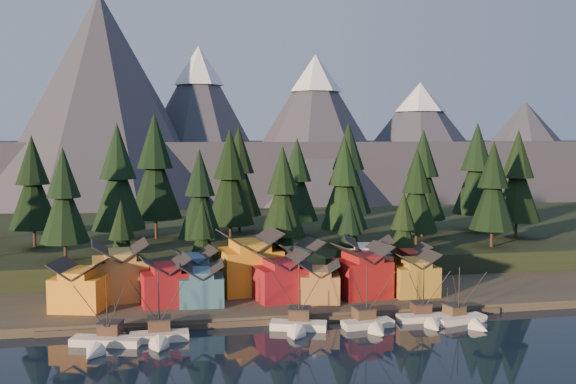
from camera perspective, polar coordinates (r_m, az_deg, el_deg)
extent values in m
plane|color=black|center=(97.33, 1.03, -14.13)|extent=(500.00, 500.00, 0.00)
cube|color=#383429|center=(135.06, -2.40, -8.39)|extent=(400.00, 50.00, 1.50)
cube|color=black|center=(183.37, -4.62, -4.17)|extent=(420.00, 100.00, 6.00)
cube|color=#4A4034|center=(112.65, -0.68, -11.21)|extent=(80.00, 4.00, 1.00)
cube|color=#424555|center=(331.12, -7.30, 1.91)|extent=(560.00, 160.00, 30.00)
cone|color=#424555|center=(271.82, -16.24, 7.46)|extent=(100.00, 100.00, 90.00)
cone|color=#424555|center=(288.53, -7.87, 5.65)|extent=(80.00, 80.00, 72.00)
cone|color=white|center=(290.24, -7.94, 11.06)|extent=(22.40, 22.40, 17.28)
cone|color=#424555|center=(283.39, 2.44, 5.31)|extent=(84.00, 84.00, 68.00)
cone|color=white|center=(284.78, 2.46, 10.51)|extent=(23.52, 23.52, 16.32)
cone|color=#424555|center=(315.29, 11.59, 4.25)|extent=(92.00, 92.00, 58.00)
cone|color=white|center=(315.88, 11.66, 8.25)|extent=(25.76, 25.76, 13.92)
cone|color=#424555|center=(349.28, 20.26, 3.44)|extent=(88.00, 88.00, 50.00)
cube|color=beige|center=(104.57, -15.86, -12.75)|extent=(11.07, 5.75, 1.65)
cone|color=beige|center=(99.40, -17.07, -13.72)|extent=(3.93, 4.31, 3.09)
cube|color=black|center=(104.76, -15.86, -13.07)|extent=(11.34, 5.87, 0.36)
cube|color=#442E24|center=(105.86, -15.51, -11.62)|extent=(3.99, 3.84, 1.85)
cube|color=#2C2929|center=(105.57, -15.52, -11.09)|extent=(4.24, 4.09, 0.21)
cylinder|color=black|center=(103.68, -15.81, -9.79)|extent=(0.19, 0.19, 9.27)
cylinder|color=black|center=(107.46, -15.12, -10.57)|extent=(0.14, 0.14, 4.53)
cube|color=beige|center=(104.86, -11.37, -12.60)|extent=(9.15, 3.33, 1.73)
cone|color=beige|center=(100.09, -11.38, -13.45)|extent=(3.27, 3.15, 3.25)
cube|color=black|center=(105.06, -11.36, -12.94)|extent=(9.38, 3.39, 0.38)
cube|color=#4C3728|center=(105.98, -11.38, -11.46)|extent=(3.49, 3.28, 1.95)
cube|color=#2C2929|center=(105.68, -11.39, -10.90)|extent=(3.71, 3.50, 0.22)
cylinder|color=black|center=(103.85, -11.42, -9.52)|extent=(0.19, 0.19, 9.74)
cylinder|color=black|center=(107.39, -11.39, -10.41)|extent=(0.15, 0.15, 4.76)
cube|color=white|center=(108.55, 0.94, -11.90)|extent=(9.79, 5.75, 1.71)
cone|color=white|center=(103.72, 0.67, -12.70)|extent=(3.99, 3.96, 3.21)
cube|color=black|center=(108.74, 0.94, -12.22)|extent=(10.02, 5.87, 0.37)
cube|color=#423123|center=(109.71, 1.03, -10.82)|extent=(4.21, 4.07, 1.93)
cube|color=#2C2929|center=(109.43, 1.03, -10.28)|extent=(4.48, 4.33, 0.21)
cylinder|color=black|center=(107.62, 0.97, -8.95)|extent=(0.19, 0.19, 9.63)
cylinder|color=black|center=(111.16, 1.12, -9.81)|extent=(0.15, 0.15, 4.71)
cube|color=beige|center=(110.45, 7.09, -11.65)|extent=(8.91, 4.08, 1.63)
cone|color=beige|center=(106.36, 8.17, -12.31)|extent=(3.39, 3.28, 3.06)
cube|color=black|center=(110.63, 7.08, -11.95)|extent=(9.12, 4.15, 0.36)
cube|color=brown|center=(111.39, 6.76, -10.66)|extent=(3.61, 3.43, 1.84)
cube|color=#2C2929|center=(111.13, 6.76, -10.15)|extent=(3.84, 3.66, 0.20)
cylinder|color=black|center=(109.52, 7.00, -8.89)|extent=(0.18, 0.18, 9.18)
cylinder|color=black|center=(112.60, 6.39, -9.73)|extent=(0.14, 0.14, 4.49)
cube|color=beige|center=(115.51, 12.02, -10.99)|extent=(9.42, 3.23, 1.54)
cone|color=beige|center=(110.92, 12.96, -11.68)|extent=(3.00, 3.29, 2.89)
cube|color=black|center=(115.66, 12.01, -11.27)|extent=(9.65, 3.29, 0.34)
cube|color=#473125|center=(116.65, 11.73, -10.07)|extent=(3.18, 3.00, 1.73)
cube|color=#2C2929|center=(116.41, 11.74, -9.61)|extent=(3.38, 3.20, 0.19)
cylinder|color=black|center=(114.76, 11.96, -8.49)|extent=(0.17, 0.17, 8.66)
cylinder|color=black|center=(118.08, 11.42, -9.21)|extent=(0.13, 0.13, 4.23)
cube|color=white|center=(116.03, 15.09, -10.98)|extent=(9.65, 4.99, 1.51)
cone|color=white|center=(112.34, 16.77, -11.55)|extent=(3.51, 3.75, 2.83)
cube|color=black|center=(116.18, 15.08, -11.25)|extent=(9.88, 5.09, 0.33)
cube|color=brown|center=(116.90, 14.57, -10.11)|extent=(3.62, 3.48, 1.70)
cube|color=#2C2929|center=(116.67, 14.58, -9.66)|extent=(3.85, 3.71, 0.19)
cylinder|color=black|center=(115.21, 14.96, -8.55)|extent=(0.17, 0.17, 8.50)
cylinder|color=black|center=(118.02, 13.99, -9.29)|extent=(0.13, 0.13, 4.15)
cube|color=orange|center=(119.76, -18.02, -8.51)|extent=(10.27, 9.50, 5.94)
cube|color=orange|center=(119.01, -18.07, -6.84)|extent=(6.47, 8.37, 1.21)
cube|color=maroon|center=(119.61, -10.89, -8.34)|extent=(9.62, 8.86, 6.08)
cube|color=maroon|center=(118.84, -10.92, -6.64)|extent=(5.86, 8.04, 1.18)
cube|color=#315C74|center=(118.58, -7.69, -8.63)|extent=(8.07, 7.56, 5.22)
cube|color=#315C74|center=(117.89, -7.71, -7.14)|extent=(4.54, 7.30, 1.10)
cube|color=maroon|center=(120.67, -0.75, -8.10)|extent=(10.30, 9.50, 6.25)
cube|color=maroon|center=(119.89, -0.75, -6.36)|extent=(6.38, 8.51, 1.24)
cube|color=olive|center=(120.09, 2.86, -8.45)|extent=(8.46, 8.46, 5.08)
cube|color=olive|center=(119.43, 2.87, -7.04)|extent=(5.30, 7.64, 1.00)
cube|color=maroon|center=(123.88, 6.61, -7.62)|extent=(10.67, 9.47, 6.94)
cube|color=maroon|center=(123.06, 6.63, -5.75)|extent=(6.47, 8.57, 1.33)
cube|color=#A5802A|center=(126.74, 11.09, -7.69)|extent=(8.46, 7.46, 5.69)
cube|color=#A5802A|center=(126.05, 11.12, -6.17)|extent=(4.74, 7.21, 1.16)
cube|color=#AD863D|center=(125.01, -14.68, -7.46)|extent=(10.89, 9.92, 7.70)
cube|color=#AD863D|center=(124.14, -14.73, -5.41)|extent=(6.44, 9.22, 1.39)
cube|color=#3B608B|center=(127.14, -8.31, -7.47)|extent=(8.88, 8.48, 6.30)
cube|color=#3B608B|center=(126.41, -8.33, -5.84)|extent=(5.41, 7.75, 1.09)
cube|color=orange|center=(126.42, -3.42, -7.00)|extent=(12.48, 11.05, 8.45)
cube|color=orange|center=(125.49, -3.43, -4.77)|extent=(7.44, 10.15, 1.58)
cube|color=#538145|center=(128.46, 0.62, -7.18)|extent=(11.20, 9.96, 6.78)
cube|color=#538145|center=(127.68, 0.63, -5.40)|extent=(6.97, 8.78, 1.35)
cube|color=silver|center=(130.65, 7.09, -6.89)|extent=(11.08, 10.30, 7.32)
cube|color=silver|center=(129.85, 7.11, -5.03)|extent=(6.92, 9.16, 1.32)
cube|color=#A02518|center=(135.69, 10.78, -6.80)|extent=(7.74, 7.32, 5.91)
cube|color=#A02518|center=(135.04, 10.80, -5.37)|extent=(4.46, 6.95, 1.02)
cylinder|color=#332319|center=(162.97, -21.60, -3.73)|extent=(0.70, 0.70, 4.62)
cone|color=black|center=(161.85, -21.71, -0.23)|extent=(11.30, 11.30, 15.92)
cone|color=black|center=(161.38, -21.80, 2.68)|extent=(7.70, 7.70, 11.56)
cylinder|color=#332319|center=(141.82, -19.17, -4.99)|extent=(0.70, 0.70, 4.18)
cone|color=black|center=(140.60, -19.27, -1.35)|extent=(10.21, 10.21, 14.39)
cone|color=black|center=(140.03, -19.36, 1.67)|extent=(6.96, 6.96, 10.44)
cylinder|color=#332319|center=(152.38, -14.77, -4.04)|extent=(0.70, 0.70, 5.11)
cone|color=black|center=(151.10, -14.86, 0.12)|extent=(12.50, 12.50, 17.61)
cone|color=black|center=(150.66, -14.93, 3.56)|extent=(8.52, 8.52, 12.78)
cylinder|color=#332319|center=(166.79, -11.65, -3.13)|extent=(0.70, 0.70, 5.64)
cone|color=black|center=(165.56, -11.72, 1.06)|extent=(13.78, 13.78, 19.42)
cone|color=black|center=(165.22, -11.78, 4.53)|extent=(9.40, 9.40, 14.10)
cylinder|color=#332319|center=(142.30, -7.79, -4.75)|extent=(0.70, 0.70, 4.10)
cone|color=black|center=(141.10, -7.83, -1.19)|extent=(10.02, 10.02, 14.12)
cone|color=black|center=(140.53, -7.87, 1.76)|extent=(6.83, 6.83, 10.25)
cylinder|color=#332319|center=(157.57, -5.14, -3.64)|extent=(0.70, 0.70, 4.92)
cone|color=black|center=(156.36, -5.17, 0.22)|extent=(12.02, 12.02, 16.94)
cone|color=black|center=(155.90, -5.20, 3.43)|extent=(8.20, 8.20, 12.29)
cylinder|color=#332319|center=(142.29, -0.47, -4.68)|extent=(0.70, 0.70, 4.21)
cone|color=black|center=(141.07, -0.47, -1.03)|extent=(10.28, 10.28, 14.49)
cone|color=black|center=(140.50, -0.47, 2.00)|extent=(7.01, 7.01, 10.52)
cylinder|color=#332319|center=(167.04, 0.80, -3.21)|extent=(0.70, 0.70, 4.53)
cone|color=black|center=(165.95, 0.80, 0.14)|extent=(11.06, 11.06, 15.59)
cone|color=black|center=(165.49, 0.81, 2.92)|extent=(7.54, 7.54, 11.31)
cylinder|color=#332319|center=(152.51, 5.01, -3.99)|extent=(0.70, 0.70, 4.55)
cone|color=black|center=(151.31, 5.04, -0.30)|extent=(11.12, 11.12, 15.67)
cone|color=black|center=(150.81, 5.06, 2.76)|extent=(7.58, 7.58, 11.37)
cylinder|color=#332319|center=(178.43, 5.34, -2.59)|extent=(0.70, 0.70, 5.30)
cone|color=black|center=(177.32, 5.37, 1.09)|extent=(12.95, 12.95, 18.24)
cone|color=black|center=(176.96, 5.40, 4.13)|extent=(8.83, 8.83, 13.24)
cylinder|color=#332319|center=(152.95, 11.32, -4.14)|extent=(0.70, 0.70, 4.06)
cone|color=black|center=(151.84, 11.37, -0.86)|extent=(9.92, 9.92, 13.97)
cone|color=black|center=(151.31, 11.42, 1.86)|extent=(6.76, 6.76, 10.14)
cylinder|color=#332319|center=(170.54, 11.82, -3.08)|extent=(0.70, 0.70, 4.90)
cone|color=black|center=(169.42, 11.88, 0.48)|extent=(11.98, 11.98, 16.88)
cone|color=black|center=(169.00, 11.93, 3.42)|extent=(8.17, 8.17, 12.25)
cylinder|color=#332319|center=(158.70, 17.65, -3.89)|extent=(0.70, 0.70, 4.39)
cone|color=black|center=(157.58, 17.74, -0.47)|extent=(10.72, 10.72, 15.11)
cone|color=black|center=(157.08, 17.81, 2.36)|extent=(7.31, 7.31, 10.96)
cylinder|color=#332319|center=(183.38, 16.32, -2.57)|extent=(0.70, 0.70, 5.24)
cone|color=black|center=(182.31, 16.41, 0.97)|extent=(12.81, 12.81, 18.06)
cone|color=black|center=(181.95, 16.48, 3.90)|extent=(8.74, 8.74, 13.10)
cylinder|color=#332319|center=(174.70, -4.36, -2.78)|extent=(0.70, 0.70, 5.06)
cone|color=black|center=(173.59, -4.38, 0.81)|extent=(12.37, 12.37, 17.43)
cone|color=black|center=(173.20, -4.40, 3.78)|extent=(8.43, 8.43, 12.65)
cylinder|color=#332319|center=(173.11, 19.60, -3.15)|extent=(0.70, 0.70, 4.88)
cone|color=black|center=(172.02, 19.70, 0.34)|extent=(11.93, 11.93, 16.81)
cone|color=black|center=(171.60, 19.78, 3.23)|extent=(8.13, 8.13, 12.20)
cylinder|color=#332319|center=(133.62, -14.49, -7.66)|extent=(0.70, 0.70, 3.16)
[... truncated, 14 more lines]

